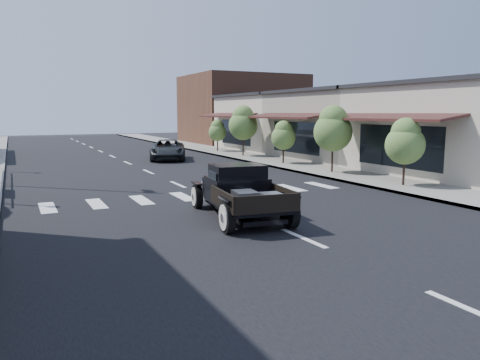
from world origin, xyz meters
name	(u,v)px	position (x,y,z in m)	size (l,w,h in m)	color
ground	(250,216)	(0.00, 0.00, 0.00)	(120.00, 120.00, 0.00)	black
road	(135,166)	(0.00, 15.00, 0.01)	(14.00, 80.00, 0.02)	black
road_markings	(159,177)	(0.00, 10.00, 0.00)	(12.00, 60.00, 0.06)	silver
sidewalk_right	(260,159)	(8.50, 15.00, 0.07)	(3.00, 80.00, 0.15)	gray
storefront_near	(471,131)	(15.00, 4.00, 2.25)	(10.00, 9.00, 4.50)	beige
storefront_mid	(357,126)	(15.00, 13.00, 2.25)	(10.00, 9.00, 4.50)	gray
storefront_far	(288,124)	(15.00, 22.00, 2.25)	(10.00, 9.00, 4.50)	beige
far_building_right	(242,110)	(15.50, 32.00, 3.50)	(11.00, 10.00, 7.00)	brown
small_tree_a	(405,153)	(8.30, 1.88, 1.52)	(1.64, 1.64, 2.74)	#527334
small_tree_b	(333,140)	(8.30, 6.82, 1.80)	(1.98, 1.98, 3.30)	#527334
small_tree_c	(283,143)	(8.30, 11.68, 1.39)	(1.48, 1.48, 2.47)	#527334
small_tree_d	(243,131)	(8.30, 17.20, 1.87)	(2.06, 2.06, 3.43)	#527334
small_tree_e	(217,136)	(8.30, 21.82, 1.34)	(1.43, 1.43, 2.39)	#527334
hotrod_pickup	(240,191)	(-0.41, -0.15, 0.83)	(2.24, 4.80, 1.66)	black
second_car	(168,150)	(2.94, 17.88, 0.68)	(2.26, 4.91, 1.36)	black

